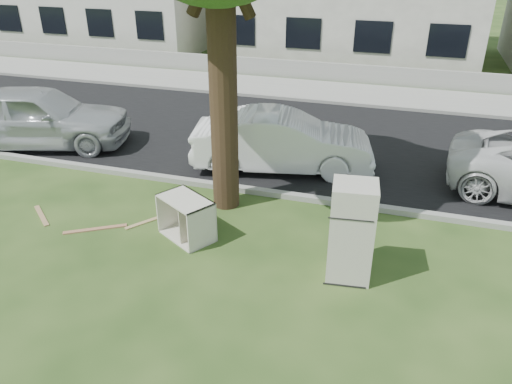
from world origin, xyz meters
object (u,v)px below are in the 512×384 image
(fridge, at_px, (351,232))
(cabinet, at_px, (186,218))
(car_left, at_px, (38,116))
(car_center, at_px, (282,141))

(fridge, distance_m, cabinet, 3.09)
(car_left, bearing_deg, car_center, -102.43)
(fridge, xyz_separation_m, cabinet, (-3.04, 0.32, -0.44))
(cabinet, height_order, car_left, car_left)
(car_center, bearing_deg, cabinet, 153.63)
(fridge, relative_size, car_left, 0.35)
(fridge, bearing_deg, car_left, 151.72)
(fridge, height_order, car_center, fridge)
(car_center, bearing_deg, car_left, 81.64)
(fridge, bearing_deg, car_center, 112.21)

